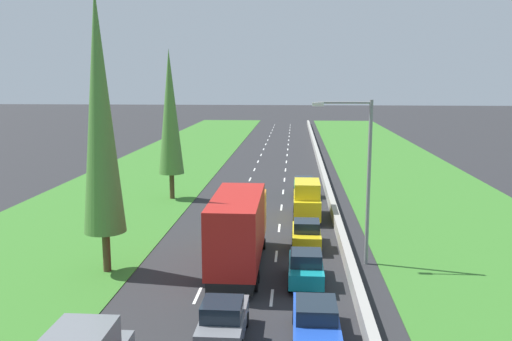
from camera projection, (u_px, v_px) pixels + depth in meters
ground_plane at (271, 166)px, 63.73m from camera, size 300.00×300.00×0.00m
grass_verge_left at (165, 164)px, 64.62m from camera, size 14.00×140.00×0.04m
grass_verge_right at (395, 167)px, 62.72m from camera, size 14.00×140.00×0.04m
median_barrier at (320, 163)px, 63.26m from camera, size 0.44×120.00×0.85m
lane_markings at (271, 166)px, 63.73m from camera, size 3.64×116.00×0.01m
grey_hatchback_centre_lane at (223, 320)px, 20.97m from camera, size 1.74×3.90×1.72m
blue_sedan_right_lane at (316, 321)px, 20.97m from camera, size 1.82×4.50×1.64m
teal_hatchback_right_lane_third at (306, 267)px, 26.89m from camera, size 1.74×3.90×1.72m
yellow_hatchback_right_lane at (306, 234)px, 32.69m from camera, size 1.74×3.90×1.72m
yellow_van_right_lane at (307, 200)px, 39.30m from camera, size 1.96×4.90×2.82m
red_box_truck_centre_lane at (239, 229)px, 28.77m from camera, size 2.46×9.40×4.18m
green_hatchback_right_lane at (304, 187)px, 47.06m from camera, size 1.74×3.90×1.72m
poplar_tree_second at (100, 113)px, 27.29m from camera, size 2.17×2.17×14.64m
poplar_tree_third at (170, 113)px, 44.90m from camera, size 2.11×2.11×12.53m
street_light_mast at (363, 170)px, 29.05m from camera, size 3.20×0.28×9.00m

